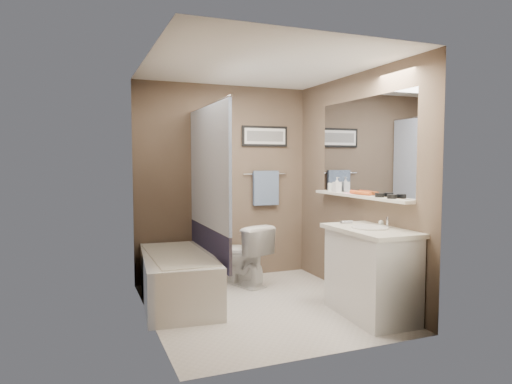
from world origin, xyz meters
name	(u,v)px	position (x,y,z in m)	size (l,w,h in m)	color
ground	(261,306)	(0.00, 0.00, 0.00)	(2.50, 2.50, 0.00)	beige
ceiling	(262,67)	(0.00, 0.00, 2.38)	(2.20, 2.50, 0.04)	white
wall_back	(224,182)	(0.00, 1.23, 1.20)	(2.20, 0.04, 2.40)	brown
wall_front	(325,197)	(0.00, -1.23, 1.20)	(2.20, 0.04, 2.40)	brown
wall_left	(151,191)	(-1.08, 0.00, 1.20)	(0.04, 2.50, 2.40)	brown
wall_right	(354,186)	(1.08, 0.00, 1.20)	(0.04, 2.50, 2.40)	brown
tile_surround	(143,207)	(-1.09, 0.50, 1.00)	(0.02, 1.55, 2.00)	#C2AA92
curtain_rod	(208,105)	(-0.40, 0.50, 2.05)	(0.02, 0.02, 1.55)	silver
curtain_upper	(209,167)	(-0.40, 0.50, 1.40)	(0.03, 1.45, 1.28)	white
curtain_lower	(209,244)	(-0.40, 0.50, 0.58)	(0.03, 1.45, 0.36)	#262444
mirror	(364,146)	(1.09, -0.15, 1.62)	(0.02, 1.60, 1.00)	silver
shelf	(358,196)	(1.04, -0.15, 1.10)	(0.12, 1.60, 0.03)	silver
towel_bar	(265,174)	(0.55, 1.22, 1.30)	(0.02, 0.02, 0.60)	silver
towel	(266,188)	(0.55, 1.20, 1.12)	(0.34, 0.05, 0.44)	#859FC1
art_frame	(265,136)	(0.55, 1.23, 1.78)	(0.62, 0.03, 0.26)	black
art_mat	(265,136)	(0.55, 1.22, 1.78)	(0.56, 0.00, 0.20)	white
art_image	(265,136)	(0.55, 1.22, 1.78)	(0.50, 0.00, 0.13)	#595959
door	(386,221)	(0.55, -1.24, 1.00)	(0.80, 0.02, 2.00)	silver
door_handle	(347,222)	(0.22, -1.19, 1.00)	(0.02, 0.02, 0.10)	silver
bathtub	(178,278)	(-0.75, 0.46, 0.25)	(0.70, 1.50, 0.50)	silver
tub_rim	(178,255)	(-0.75, 0.46, 0.50)	(0.56, 1.36, 0.02)	beige
toilet	(243,254)	(0.10, 0.83, 0.36)	(0.41, 0.71, 0.73)	silver
vanity	(371,275)	(0.85, -0.64, 0.40)	(0.50, 0.90, 0.80)	silver
countertop	(371,230)	(0.84, -0.64, 0.82)	(0.54, 0.96, 0.04)	beige
sink_basin	(370,227)	(0.83, -0.64, 0.85)	(0.34, 0.34, 0.01)	silver
faucet_spout	(388,222)	(1.03, -0.64, 0.89)	(0.02, 0.02, 0.10)	silver
faucet_knob	(381,223)	(1.03, -0.54, 0.87)	(0.05, 0.05, 0.05)	silver
candle_bowl_near	(392,197)	(1.04, -0.69, 1.14)	(0.09, 0.09, 0.04)	black
candle_bowl_far	(380,195)	(1.04, -0.51, 1.14)	(0.09, 0.09, 0.04)	black
hair_brush_front	(363,193)	(1.04, -0.23, 1.14)	(0.04, 0.04, 0.22)	#C04D1B
hair_brush_back	(357,192)	(1.04, -0.12, 1.14)	(0.04, 0.04, 0.22)	#D84E1E
pink_comb	(350,193)	(1.04, 0.01, 1.12)	(0.03, 0.16, 0.01)	#FD9AC4
glass_jar	(331,187)	(1.04, 0.40, 1.17)	(0.08, 0.08, 0.10)	silver
soap_bottle	(337,185)	(1.04, 0.27, 1.20)	(0.08, 0.08, 0.17)	#999999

